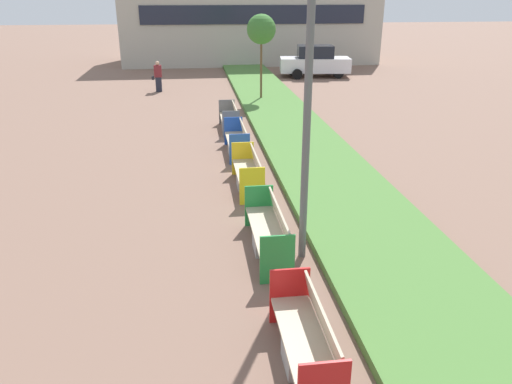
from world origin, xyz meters
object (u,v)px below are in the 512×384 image
at_px(bench_blue_frame, 238,142).
at_px(pedestrian_walking, 158,76).
at_px(bench_yellow_frame, 249,175).
at_px(street_lamp_post, 310,38).
at_px(sapling_tree_far, 261,30).
at_px(bench_green_frame, 269,234).
at_px(bench_grey_frame, 230,120).
at_px(bench_red_frame, 306,344).
at_px(parked_car_distant, 315,61).

height_order(bench_blue_frame, pedestrian_walking, pedestrian_walking).
distance_m(bench_yellow_frame, street_lamp_post, 5.35).
distance_m(sapling_tree_far, pedestrian_walking, 6.37).
height_order(bench_yellow_frame, sapling_tree_far, sapling_tree_far).
bearing_deg(bench_green_frame, bench_grey_frame, 90.03).
height_order(bench_red_frame, pedestrian_walking, pedestrian_walking).
xyz_separation_m(bench_red_frame, parked_car_distant, (6.18, 25.02, 0.54)).
relative_size(bench_yellow_frame, street_lamp_post, 0.30).
bearing_deg(pedestrian_walking, bench_green_frame, -80.29).
xyz_separation_m(bench_red_frame, bench_green_frame, (0.00, 3.34, 0.01)).
bearing_deg(bench_blue_frame, bench_grey_frame, 90.04).
bearing_deg(bench_green_frame, bench_red_frame, -90.07).
height_order(bench_red_frame, bench_grey_frame, same).
bearing_deg(sapling_tree_far, bench_grey_frame, -110.35).
height_order(bench_red_frame, street_lamp_post, street_lamp_post).
distance_m(bench_grey_frame, parked_car_distant, 13.60).
relative_size(bench_yellow_frame, sapling_tree_far, 0.57).
relative_size(sapling_tree_far, parked_car_distant, 0.90).
bearing_deg(bench_grey_frame, pedestrian_walking, 110.23).
distance_m(bench_red_frame, street_lamp_post, 4.86).
distance_m(bench_red_frame, bench_green_frame, 3.34).
relative_size(bench_grey_frame, parked_car_distant, 0.46).
height_order(pedestrian_walking, parked_car_distant, parked_car_distant).
xyz_separation_m(bench_red_frame, bench_grey_frame, (-0.00, 12.92, -0.00)).
relative_size(bench_green_frame, sapling_tree_far, 0.62).
bearing_deg(bench_grey_frame, bench_green_frame, -89.97).
relative_size(bench_yellow_frame, pedestrian_walking, 1.43).
height_order(bench_red_frame, bench_blue_frame, same).
bearing_deg(bench_blue_frame, bench_green_frame, -89.98).
distance_m(bench_green_frame, street_lamp_post, 3.79).
xyz_separation_m(sapling_tree_far, parked_car_distant, (4.29, 6.99, -2.34)).
relative_size(bench_green_frame, bench_blue_frame, 1.11).
xyz_separation_m(street_lamp_post, sapling_tree_far, (1.28, 14.97, -0.85)).
bearing_deg(street_lamp_post, bench_blue_frame, 95.11).
xyz_separation_m(bench_blue_frame, street_lamp_post, (0.61, -6.84, 3.73)).
bearing_deg(parked_car_distant, pedestrian_walking, -150.02).
bearing_deg(bench_yellow_frame, sapling_tree_far, 80.40).
relative_size(bench_red_frame, bench_grey_frame, 1.03).
relative_size(bench_yellow_frame, bench_grey_frame, 1.09).
bearing_deg(bench_blue_frame, bench_red_frame, -90.01).
bearing_deg(sapling_tree_far, parked_car_distant, 58.49).
bearing_deg(street_lamp_post, bench_grey_frame, 93.56).
relative_size(bench_grey_frame, pedestrian_walking, 1.31).
bearing_deg(parked_car_distant, bench_yellow_frame, -101.29).
bearing_deg(street_lamp_post, bench_green_frame, 154.50).
bearing_deg(bench_grey_frame, parked_car_distant, 62.94).
height_order(bench_yellow_frame, bench_blue_frame, same).
bearing_deg(bench_grey_frame, street_lamp_post, -86.44).
height_order(bench_blue_frame, street_lamp_post, street_lamp_post).
distance_m(bench_red_frame, pedestrian_walking, 21.42).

